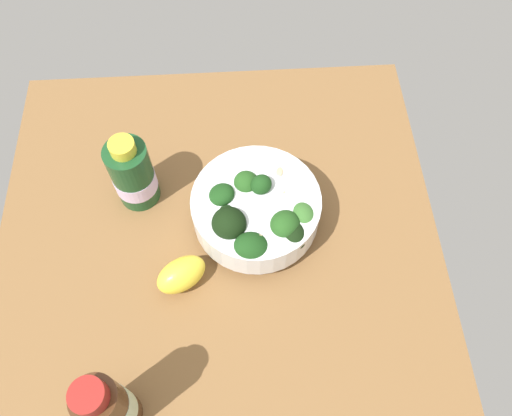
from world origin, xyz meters
TOP-DOWN VIEW (x-y plane):
  - ground_plane at (0.00, 0.00)cm, footprint 62.11×62.11cm
  - bowl_of_broccoli at (1.73, -5.44)cm, footprint 17.53×17.50cm
  - lemon_wedge at (-6.14, 4.88)cm, footprint 7.13×8.08cm
  - bottle_tall at (-22.56, 11.99)cm, footprint 5.01×5.01cm
  - bottle_short at (7.73, 11.28)cm, footprint 5.96×5.96cm

SIDE VIEW (x-z plane):
  - ground_plane at x=0.00cm, z-range -4.99..0.00cm
  - lemon_wedge at x=-6.14cm, z-range 0.00..4.44cm
  - bowl_of_broccoli at x=1.73cm, z-range -0.22..8.74cm
  - bottle_short at x=7.73cm, z-range -0.95..11.79cm
  - bottle_tall at x=-22.56cm, z-range -0.91..14.11cm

